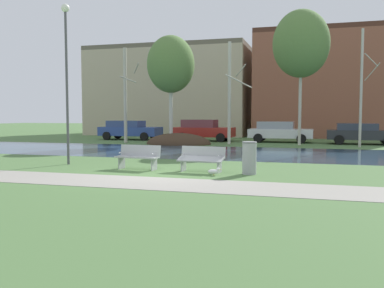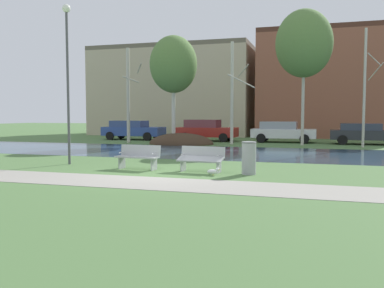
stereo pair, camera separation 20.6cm
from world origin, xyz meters
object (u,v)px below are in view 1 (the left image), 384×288
at_px(parked_sedan_second_red, 203,130).
at_px(parked_hatch_third_white, 279,131).
at_px(seagull, 214,171).
at_px(parked_wagon_fourth_dark, 361,133).
at_px(streetlamp, 66,61).
at_px(bench_right, 201,158).
at_px(trash_bin, 249,157).
at_px(bench_left, 138,156).
at_px(parked_van_nearest_blue, 129,130).

height_order(parked_sedan_second_red, parked_hatch_third_white, parked_sedan_second_red).
relative_size(seagull, parked_wagon_fourth_dark, 0.10).
relative_size(streetlamp, parked_sedan_second_red, 1.41).
relative_size(bench_right, streetlamp, 0.26).
bearing_deg(bench_right, seagull, -49.86).
height_order(trash_bin, streetlamp, streetlamp).
relative_size(streetlamp, parked_wagon_fourth_dark, 1.38).
relative_size(trash_bin, parked_wagon_fourth_dark, 0.24).
relative_size(bench_left, seagull, 3.76).
bearing_deg(seagull, bench_right, 130.14).
distance_m(bench_left, parked_sedan_second_red, 16.41).
height_order(streetlamp, parked_sedan_second_red, streetlamp).
distance_m(bench_left, parked_wagon_fourth_dark, 18.26).
bearing_deg(bench_left, parked_wagon_fourth_dark, 59.91).
height_order(seagull, parked_hatch_third_white, parked_hatch_third_white).
height_order(bench_right, trash_bin, trash_bin).
relative_size(bench_left, parked_hatch_third_white, 0.37).
bearing_deg(parked_sedan_second_red, bench_right, -75.64).
bearing_deg(trash_bin, bench_right, 175.70).
bearing_deg(parked_sedan_second_red, seagull, -74.31).
distance_m(parked_van_nearest_blue, parked_hatch_third_white, 11.53).
distance_m(trash_bin, parked_van_nearest_blue, 20.13).
bearing_deg(parked_van_nearest_blue, seagull, -57.64).
xyz_separation_m(bench_right, seagull, (0.61, -0.73, -0.34)).
bearing_deg(bench_right, parked_wagon_fourth_dark, 66.74).
distance_m(bench_left, seagull, 3.08).
xyz_separation_m(parked_van_nearest_blue, parked_sedan_second_red, (5.93, 0.12, 0.04)).
xyz_separation_m(seagull, parked_van_nearest_blue, (-10.72, 16.92, 0.66)).
bearing_deg(parked_wagon_fourth_dark, parked_hatch_third_white, 174.10).
bearing_deg(trash_bin, parked_wagon_fourth_dark, 72.19).
bearing_deg(parked_van_nearest_blue, trash_bin, -54.17).
xyz_separation_m(streetlamp, parked_sedan_second_red, (1.45, 15.69, -3.25)).
bearing_deg(trash_bin, bench_left, 178.22).
height_order(parked_van_nearest_blue, parked_sedan_second_red, parked_sedan_second_red).
distance_m(parked_van_nearest_blue, parked_sedan_second_red, 5.94).
bearing_deg(parked_hatch_third_white, bench_right, -94.96).
xyz_separation_m(bench_right, parked_sedan_second_red, (-4.17, 16.31, 0.36)).
height_order(parked_van_nearest_blue, parked_hatch_third_white, parked_van_nearest_blue).
bearing_deg(parked_wagon_fourth_dark, seagull, -110.50).
bearing_deg(parked_sedan_second_red, bench_left, -83.67).
height_order(bench_left, parked_hatch_third_white, parked_hatch_third_white).
height_order(bench_left, trash_bin, trash_bin).
relative_size(bench_right, trash_bin, 1.51).
xyz_separation_m(trash_bin, parked_sedan_second_red, (-5.85, 16.43, 0.27)).
height_order(parked_sedan_second_red, parked_wagon_fourth_dark, parked_sedan_second_red).
distance_m(bench_right, parked_van_nearest_blue, 19.09).
bearing_deg(parked_wagon_fourth_dark, parked_van_nearest_blue, 178.66).
bearing_deg(streetlamp, bench_left, -10.80).
height_order(trash_bin, parked_wagon_fourth_dark, parked_wagon_fourth_dark).
height_order(trash_bin, parked_sedan_second_red, parked_sedan_second_red).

